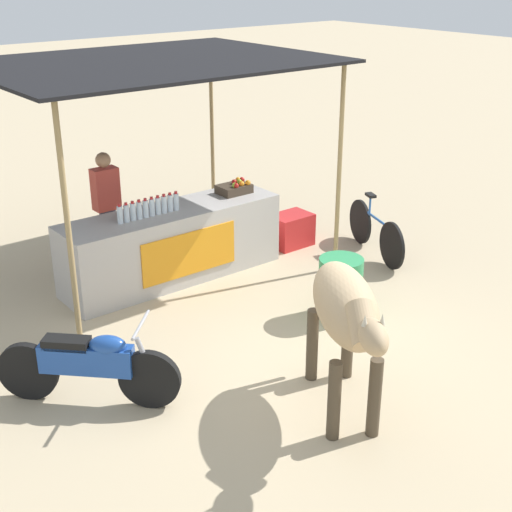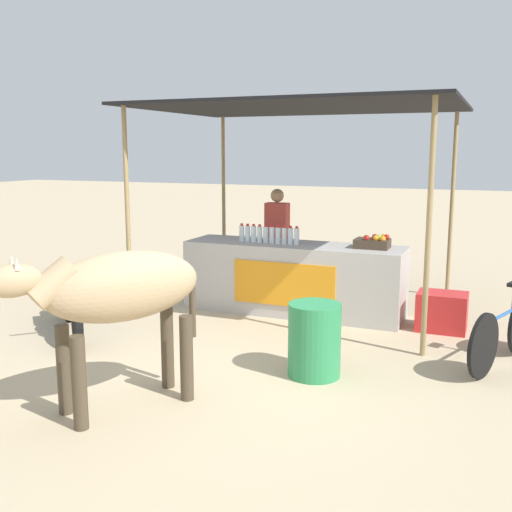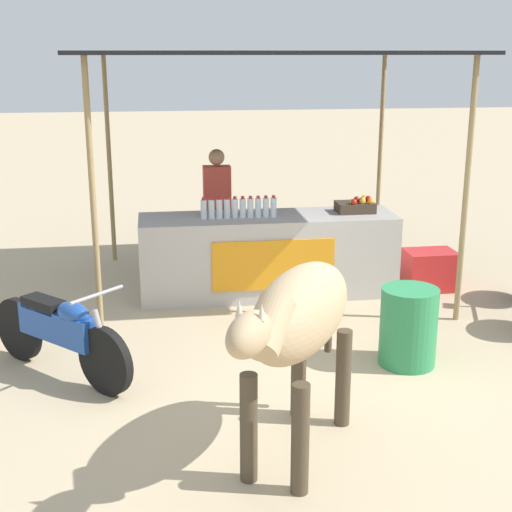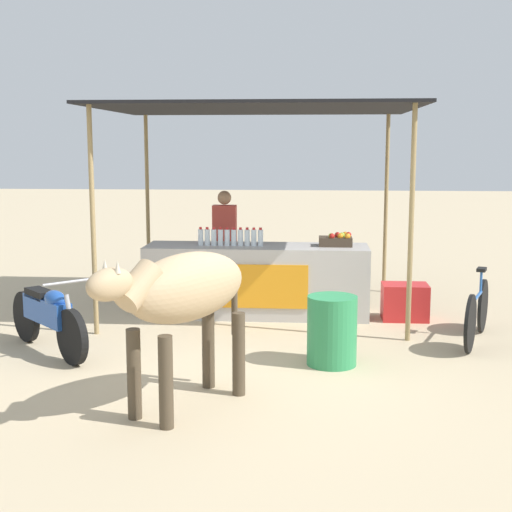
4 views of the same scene
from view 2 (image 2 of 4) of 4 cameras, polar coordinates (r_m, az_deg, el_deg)
The scene contains 11 objects.
ground_plane at distance 6.42m, azimuth -2.95°, elevation -10.19°, with size 60.00×60.00×0.00m, color tan.
stall_counter at distance 8.25m, azimuth 3.59°, elevation -2.13°, with size 3.00×0.82×0.96m.
stall_awning at distance 8.36m, azimuth 4.46°, elevation 13.30°, with size 4.20×3.20×2.81m.
water_bottle_row at distance 8.22m, azimuth 1.22°, elevation 2.05°, with size 0.88×0.07×0.25m.
fruit_crate at distance 7.92m, azimuth 11.08°, elevation 1.27°, with size 0.44×0.32×0.18m.
vendor_behind_counter at distance 9.05m, azimuth 2.01°, elevation 1.35°, with size 0.34×0.22×1.65m.
cooler_box at distance 7.81m, azimuth 17.28°, elevation -5.08°, with size 0.60×0.44×0.48m, color red.
water_barrel at distance 6.00m, azimuth 5.59°, elevation -7.95°, with size 0.52×0.52×0.74m, color #2D8C51.
cow at distance 5.19m, azimuth -13.11°, elevation -3.43°, with size 1.26×1.74×1.44m.
motorcycle_parked at distance 7.62m, azimuth -17.18°, elevation -3.99°, with size 1.33×1.33×0.90m.
bicycle_leaning at distance 6.77m, azimuth 22.50°, elevation -6.77°, with size 0.62×1.57×0.85m.
Camera 2 is at (2.61, -5.43, 2.22)m, focal length 42.00 mm.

